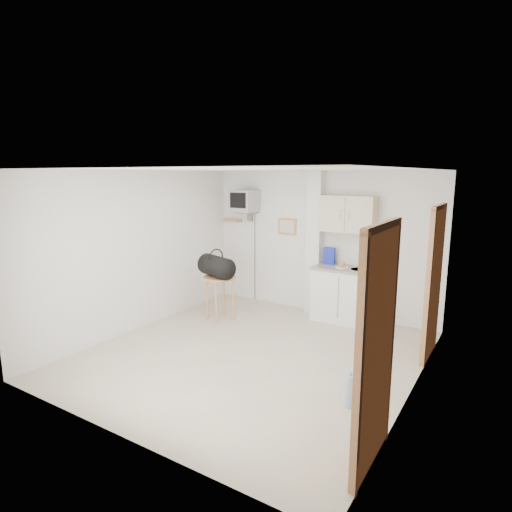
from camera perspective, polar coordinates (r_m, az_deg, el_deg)
The scene contains 7 objects.
ground at distance 6.06m, azimuth -0.54°, elevation -12.92°, with size 4.50×4.50×0.00m, color #B8AB95.
room_envelope at distance 5.57m, azimuth 2.01°, elevation 1.50°, with size 4.24×4.54×2.55m.
kitchenette at distance 7.29m, azimuth 11.81°, elevation -2.36°, with size 1.03×0.58×2.10m.
crt_television at distance 8.05m, azimuth -1.56°, elevation 7.25°, with size 0.44×0.45×2.15m.
round_table at distance 7.25m, azimuth -4.83°, elevation -3.73°, with size 0.54×0.54×0.75m.
duffel_bag at distance 7.17m, azimuth -5.31°, elevation -1.38°, with size 0.73×0.56×0.48m.
water_bottle at distance 4.88m, azimuth 12.33°, elevation -17.10°, with size 0.13×0.13×0.39m.
Camera 1 is at (2.98, -4.68, 2.45)m, focal length 30.00 mm.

